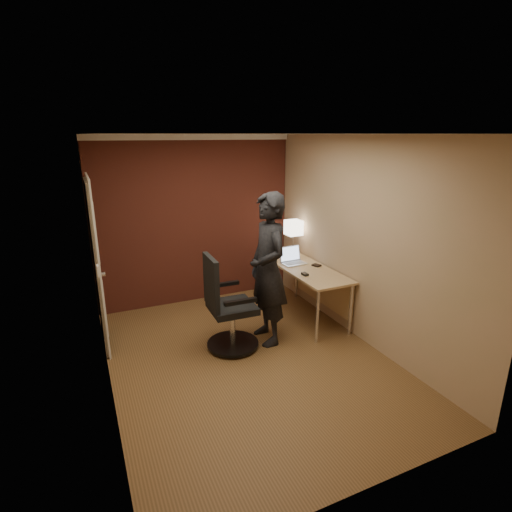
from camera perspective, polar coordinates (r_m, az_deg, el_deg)
name	(u,v)px	position (r m, az deg, el deg)	size (l,w,h in m)	color
room	(185,220)	(5.58, -10.11, 5.07)	(4.00, 4.00, 4.00)	brown
desk	(311,276)	(5.62, 7.84, -2.88)	(0.60, 1.50, 0.73)	tan
desk_lamp	(294,228)	(6.03, 5.39, 3.99)	(0.22, 0.22, 0.54)	silver
laptop	(292,259)	(5.73, 5.16, -0.36)	(0.34, 0.27, 0.23)	silver
mouse	(305,274)	(5.26, 7.00, -2.58)	(0.06, 0.10, 0.03)	black
wallet	(316,265)	(5.65, 8.63, -1.32)	(0.09, 0.11, 0.02)	black
office_chair	(226,310)	(4.77, -4.26, -7.64)	(0.63, 0.65, 1.16)	black
person	(268,270)	(4.81, 1.73, -1.95)	(0.68, 0.45, 1.87)	black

